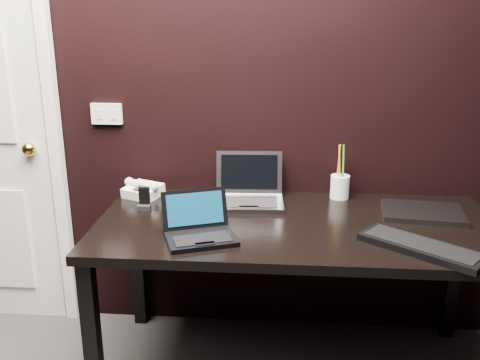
# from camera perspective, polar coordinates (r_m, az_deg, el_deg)

# --- Properties ---
(wall_back) EXTENTS (4.00, 0.00, 4.00)m
(wall_back) POSITION_cam_1_polar(r_m,az_deg,el_deg) (2.55, -0.65, 10.91)
(wall_back) COLOR black
(wall_back) RESTS_ON ground
(wall_switch) EXTENTS (0.15, 0.02, 0.10)m
(wall_switch) POSITION_cam_1_polar(r_m,az_deg,el_deg) (2.69, -14.04, 6.87)
(wall_switch) COLOR silver
(wall_switch) RESTS_ON wall_back
(desk) EXTENTS (1.70, 0.80, 0.74)m
(desk) POSITION_cam_1_polar(r_m,az_deg,el_deg) (2.32, 5.96, -6.29)
(desk) COLOR black
(desk) RESTS_ON ground
(netbook) EXTENTS (0.33, 0.31, 0.17)m
(netbook) POSITION_cam_1_polar(r_m,az_deg,el_deg) (2.12, -4.35, -5.33)
(netbook) COLOR black
(netbook) RESTS_ON desk
(silver_laptop) EXTENTS (0.33, 0.30, 0.22)m
(silver_laptop) POSITION_cam_1_polar(r_m,az_deg,el_deg) (2.49, 0.96, -1.53)
(silver_laptop) COLOR gray
(silver_laptop) RESTS_ON desk
(ext_keyboard) EXTENTS (0.46, 0.41, 0.03)m
(ext_keyboard) POSITION_cam_1_polar(r_m,az_deg,el_deg) (2.13, 18.80, -6.77)
(ext_keyboard) COLOR black
(ext_keyboard) RESTS_ON desk
(closed_laptop) EXTENTS (0.37, 0.29, 0.02)m
(closed_laptop) POSITION_cam_1_polar(r_m,az_deg,el_deg) (2.48, 18.91, -3.29)
(closed_laptop) COLOR gray
(closed_laptop) RESTS_ON desk
(desk_phone) EXTENTS (0.20, 0.20, 0.10)m
(desk_phone) POSITION_cam_1_polar(r_m,az_deg,el_deg) (2.61, -10.33, -1.04)
(desk_phone) COLOR white
(desk_phone) RESTS_ON desk
(mobile_phone) EXTENTS (0.06, 0.05, 0.10)m
(mobile_phone) POSITION_cam_1_polar(r_m,az_deg,el_deg) (2.46, -10.16, -2.19)
(mobile_phone) COLOR black
(mobile_phone) RESTS_ON desk
(pen_cup) EXTENTS (0.11, 0.11, 0.26)m
(pen_cup) POSITION_cam_1_polar(r_m,az_deg,el_deg) (2.59, 10.61, -0.61)
(pen_cup) COLOR white
(pen_cup) RESTS_ON desk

